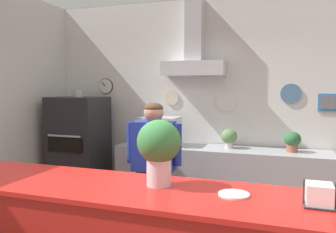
{
  "coord_description": "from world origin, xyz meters",
  "views": [
    {
      "loc": [
        0.77,
        -2.29,
        1.7
      ],
      "look_at": [
        -0.27,
        0.73,
        1.43
      ],
      "focal_mm": 36.03,
      "sensor_mm": 36.0,
      "label": 1
    }
  ],
  "objects_px": {
    "pizza_oven": "(79,150)",
    "condiment_plate": "(234,194)",
    "potted_basil": "(229,137)",
    "potted_oregano": "(292,141)",
    "basil_vase": "(159,148)",
    "shop_worker": "(154,171)",
    "napkin_holder": "(319,196)",
    "espresso_machine": "(159,131)"
  },
  "relations": [
    {
      "from": "pizza_oven",
      "to": "potted_basil",
      "type": "relative_size",
      "value": 6.66
    },
    {
      "from": "espresso_machine",
      "to": "potted_basil",
      "type": "xyz_separation_m",
      "value": [
        0.96,
        0.06,
        -0.05
      ]
    },
    {
      "from": "espresso_machine",
      "to": "potted_oregano",
      "type": "bearing_deg",
      "value": 1.32
    },
    {
      "from": "basil_vase",
      "to": "condiment_plate",
      "type": "height_order",
      "value": "basil_vase"
    },
    {
      "from": "pizza_oven",
      "to": "basil_vase",
      "type": "bearing_deg",
      "value": -47.02
    },
    {
      "from": "potted_oregano",
      "to": "napkin_holder",
      "type": "distance_m",
      "value": 2.54
    },
    {
      "from": "basil_vase",
      "to": "potted_oregano",
      "type": "bearing_deg",
      "value": 71.06
    },
    {
      "from": "espresso_machine",
      "to": "potted_basil",
      "type": "relative_size",
      "value": 2.15
    },
    {
      "from": "napkin_holder",
      "to": "basil_vase",
      "type": "distance_m",
      "value": 0.95
    },
    {
      "from": "shop_worker",
      "to": "basil_vase",
      "type": "height_order",
      "value": "shop_worker"
    },
    {
      "from": "shop_worker",
      "to": "basil_vase",
      "type": "relative_size",
      "value": 3.7
    },
    {
      "from": "shop_worker",
      "to": "potted_oregano",
      "type": "height_order",
      "value": "shop_worker"
    },
    {
      "from": "basil_vase",
      "to": "espresso_machine",
      "type": "bearing_deg",
      "value": 110.46
    },
    {
      "from": "shop_worker",
      "to": "espresso_machine",
      "type": "distance_m",
      "value": 1.26
    },
    {
      "from": "pizza_oven",
      "to": "shop_worker",
      "type": "height_order",
      "value": "pizza_oven"
    },
    {
      "from": "potted_oregano",
      "to": "shop_worker",
      "type": "bearing_deg",
      "value": -138.58
    },
    {
      "from": "espresso_machine",
      "to": "condiment_plate",
      "type": "distance_m",
      "value": 2.83
    },
    {
      "from": "potted_oregano",
      "to": "potted_basil",
      "type": "relative_size",
      "value": 1.02
    },
    {
      "from": "napkin_holder",
      "to": "condiment_plate",
      "type": "bearing_deg",
      "value": 176.07
    },
    {
      "from": "pizza_oven",
      "to": "condiment_plate",
      "type": "bearing_deg",
      "value": -41.82
    },
    {
      "from": "potted_basil",
      "to": "basil_vase",
      "type": "bearing_deg",
      "value": -91.35
    },
    {
      "from": "espresso_machine",
      "to": "condiment_plate",
      "type": "xyz_separation_m",
      "value": [
        1.38,
        -2.47,
        -0.01
      ]
    },
    {
      "from": "pizza_oven",
      "to": "potted_oregano",
      "type": "xyz_separation_m",
      "value": [
        2.98,
        0.17,
        0.26
      ]
    },
    {
      "from": "espresso_machine",
      "to": "condiment_plate",
      "type": "relative_size",
      "value": 3.01
    },
    {
      "from": "espresso_machine",
      "to": "basil_vase",
      "type": "relative_size",
      "value": 1.29
    },
    {
      "from": "espresso_machine",
      "to": "basil_vase",
      "type": "distance_m",
      "value": 2.6
    },
    {
      "from": "potted_oregano",
      "to": "basil_vase",
      "type": "distance_m",
      "value": 2.62
    },
    {
      "from": "potted_oregano",
      "to": "basil_vase",
      "type": "xyz_separation_m",
      "value": [
        -0.85,
        -2.46,
        0.27
      ]
    },
    {
      "from": "shop_worker",
      "to": "napkin_holder",
      "type": "xyz_separation_m",
      "value": [
        1.45,
        -1.33,
        0.31
      ]
    },
    {
      "from": "potted_basil",
      "to": "condiment_plate",
      "type": "distance_m",
      "value": 2.57
    },
    {
      "from": "potted_oregano",
      "to": "napkin_holder",
      "type": "height_order",
      "value": "napkin_holder"
    },
    {
      "from": "potted_basil",
      "to": "condiment_plate",
      "type": "xyz_separation_m",
      "value": [
        0.42,
        -2.53,
        0.04
      ]
    },
    {
      "from": "potted_oregano",
      "to": "napkin_holder",
      "type": "bearing_deg",
      "value": -88.23
    },
    {
      "from": "pizza_oven",
      "to": "condiment_plate",
      "type": "xyz_separation_m",
      "value": [
        2.62,
        -2.34,
        0.3
      ]
    },
    {
      "from": "potted_basil",
      "to": "napkin_holder",
      "type": "relative_size",
      "value": 1.56
    },
    {
      "from": "shop_worker",
      "to": "potted_oregano",
      "type": "distance_m",
      "value": 1.85
    },
    {
      "from": "condiment_plate",
      "to": "basil_vase",
      "type": "bearing_deg",
      "value": 174.37
    },
    {
      "from": "espresso_machine",
      "to": "shop_worker",
      "type": "bearing_deg",
      "value": -72.21
    },
    {
      "from": "shop_worker",
      "to": "napkin_holder",
      "type": "distance_m",
      "value": 1.99
    },
    {
      "from": "espresso_machine",
      "to": "napkin_holder",
      "type": "xyz_separation_m",
      "value": [
        1.83,
        -2.5,
        0.04
      ]
    },
    {
      "from": "potted_oregano",
      "to": "condiment_plate",
      "type": "height_order",
      "value": "potted_oregano"
    },
    {
      "from": "potted_oregano",
      "to": "napkin_holder",
      "type": "xyz_separation_m",
      "value": [
        0.08,
        -2.54,
        0.09
      ]
    }
  ]
}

